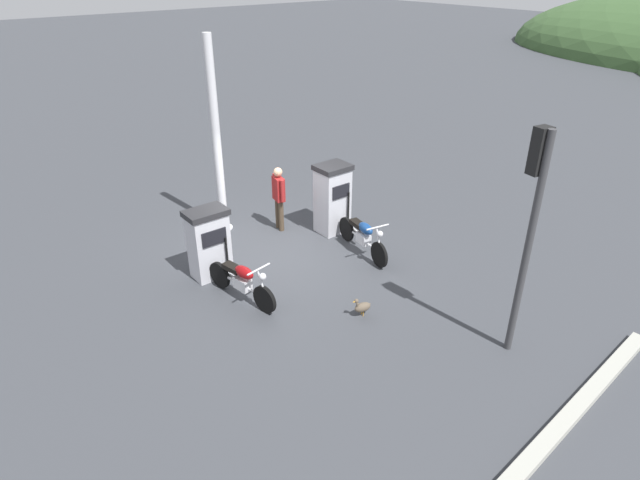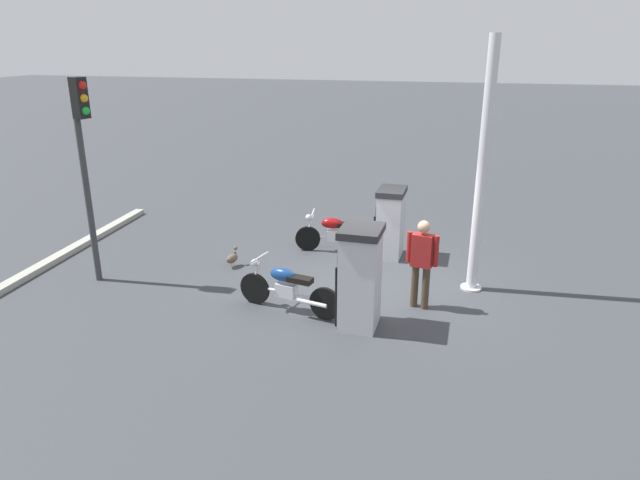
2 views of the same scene
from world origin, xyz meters
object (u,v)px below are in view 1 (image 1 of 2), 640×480
(fuel_pump_far, at_px, (333,198))
(motorcycle_near_pump, at_px, (242,281))
(fuel_pump_near, at_px, (209,243))
(canopy_support_pole, at_px, (217,142))
(motorcycle_far_pump, at_px, (363,236))
(wandering_duck, at_px, (362,307))
(attendant_person, at_px, (279,195))
(roadside_traffic_light, at_px, (532,208))

(fuel_pump_far, distance_m, motorcycle_near_pump, 3.56)
(fuel_pump_near, distance_m, canopy_support_pole, 2.66)
(canopy_support_pole, bearing_deg, motorcycle_far_pump, 30.46)
(motorcycle_near_pump, bearing_deg, canopy_support_pole, 156.52)
(motorcycle_far_pump, distance_m, canopy_support_pole, 4.02)
(motorcycle_near_pump, height_order, wandering_duck, motorcycle_near_pump)
(attendant_person, bearing_deg, motorcycle_far_pump, 18.81)
(wandering_duck, bearing_deg, fuel_pump_far, 149.00)
(wandering_duck, bearing_deg, attendant_person, 167.21)
(wandering_duck, bearing_deg, motorcycle_far_pump, 136.77)
(motorcycle_near_pump, height_order, canopy_support_pole, canopy_support_pole)
(fuel_pump_far, relative_size, attendant_person, 1.07)
(motorcycle_near_pump, bearing_deg, roadside_traffic_light, 34.43)
(fuel_pump_near, distance_m, motorcycle_far_pump, 3.44)
(wandering_duck, bearing_deg, fuel_pump_near, -154.15)
(motorcycle_near_pump, xyz_separation_m, roadside_traffic_light, (4.10, 2.81, 2.22))
(fuel_pump_near, height_order, canopy_support_pole, canopy_support_pole)
(wandering_duck, xyz_separation_m, roadside_traffic_light, (2.22, 1.34, 2.45))
(fuel_pump_near, xyz_separation_m, canopy_support_pole, (-1.79, 1.33, 1.46))
(fuel_pump_near, bearing_deg, wandering_duck, 25.85)
(fuel_pump_near, xyz_separation_m, attendant_person, (-0.90, 2.40, 0.15))
(fuel_pump_near, xyz_separation_m, wandering_duck, (3.09, 1.50, -0.58))
(fuel_pump_far, distance_m, motorcycle_far_pump, 1.40)
(canopy_support_pole, bearing_deg, fuel_pump_far, 48.53)
(fuel_pump_near, bearing_deg, fuel_pump_far, 90.00)
(motorcycle_far_pump, relative_size, wandering_duck, 4.75)
(motorcycle_near_pump, relative_size, roadside_traffic_light, 0.48)
(fuel_pump_far, relative_size, motorcycle_near_pump, 0.91)
(motorcycle_far_pump, bearing_deg, canopy_support_pole, -149.54)
(canopy_support_pole, bearing_deg, roadside_traffic_light, 12.02)
(attendant_person, bearing_deg, fuel_pump_far, 46.56)
(motorcycle_near_pump, bearing_deg, fuel_pump_near, -178.63)
(motorcycle_far_pump, bearing_deg, roadside_traffic_light, -4.54)
(motorcycle_far_pump, xyz_separation_m, canopy_support_pole, (-3.11, -1.83, 1.78))
(fuel_pump_near, bearing_deg, motorcycle_near_pump, 1.37)
(fuel_pump_near, relative_size, canopy_support_pole, 0.33)
(fuel_pump_near, relative_size, motorcycle_far_pump, 0.78)
(fuel_pump_near, relative_size, fuel_pump_far, 0.89)
(wandering_duck, relative_size, roadside_traffic_light, 0.11)
(motorcycle_near_pump, xyz_separation_m, canopy_support_pole, (-2.99, 1.30, 1.80))
(fuel_pump_far, distance_m, wandering_duck, 3.66)
(fuel_pump_near, relative_size, roadside_traffic_light, 0.39)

